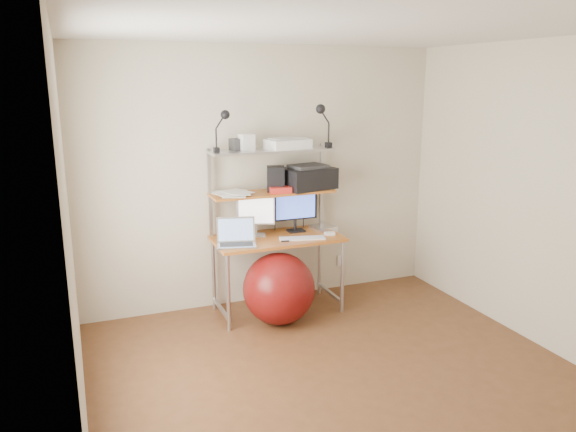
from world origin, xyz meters
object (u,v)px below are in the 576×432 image
Objects in this scene: laptop at (236,239)px; printer at (308,177)px; exercise_ball at (279,289)px; monitor_silver at (256,214)px; monitor_black at (295,209)px.

laptop is 0.73× the size of printer.
monitor_silver is at bearing 102.75° from exercise_ball.
monitor_black is at bearing 33.67° from laptop.
monitor_black is 0.82× the size of printer.
exercise_ball is at bearing -60.46° from monitor_silver.
exercise_ball is (-0.46, -0.40, -0.93)m from printer.
printer reaches higher than laptop.
monitor_black is (0.41, 0.02, 0.01)m from monitor_silver.
monitor_silver is at bearing 170.19° from printer.
monitor_silver is 0.41m from monitor_black.
monitor_silver reaches higher than exercise_ball.
printer is at bearing 2.74° from monitor_black.
monitor_black is at bearing 169.90° from printer.
monitor_black reaches higher than monitor_silver.
monitor_silver is 0.90× the size of monitor_black.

